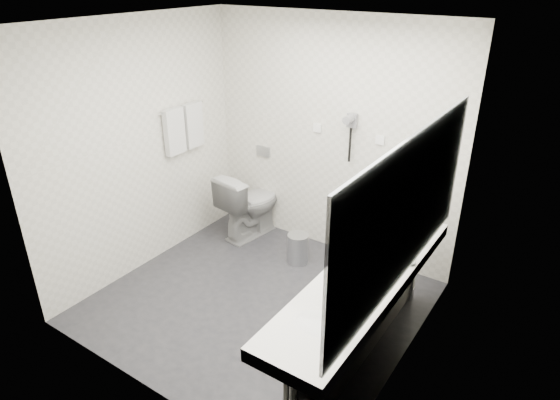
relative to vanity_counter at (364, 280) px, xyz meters
The scene contains 31 objects.
floor 1.39m from the vanity_counter, 169.92° to the left, with size 2.80×2.80×0.00m, color #2A292F.
ceiling 2.05m from the vanity_counter, 169.92° to the left, with size 2.80×2.80×0.00m, color white.
wall_back 1.93m from the vanity_counter, 126.87° to the left, with size 2.80×2.80×0.00m, color silver.
wall_front 1.64m from the vanity_counter, 135.64° to the right, with size 2.80×2.80×0.00m, color silver.
wall_left 2.57m from the vanity_counter, behind, with size 2.60×2.60×0.00m, color silver.
wall_right 0.56m from the vanity_counter, 36.03° to the left, with size 2.60×2.60×0.00m, color silver.
vanity_counter is the anchor object (origin of this frame).
vanity_panel 0.43m from the vanity_counter, ahead, with size 0.03×2.15×0.75m, color gray.
vanity_post_far 1.12m from the vanity_counter, 86.97° to the left, with size 0.06×0.06×0.75m, color silver.
mirror 0.70m from the vanity_counter, ahead, with size 0.02×2.20×1.05m, color #B2BCC6.
basin_near 0.65m from the vanity_counter, 90.00° to the right, with size 0.40×0.31×0.05m, color white.
basin_far 0.65m from the vanity_counter, 90.00° to the left, with size 0.40×0.31×0.05m, color white.
faucet_near 0.69m from the vanity_counter, 73.30° to the right, with size 0.04×0.04×0.15m, color silver.
faucet_far 0.69m from the vanity_counter, 73.30° to the left, with size 0.04×0.04×0.15m, color silver.
soap_bottle_a 0.14m from the vanity_counter, 11.84° to the left, with size 0.05×0.05×0.11m, color white.
soap_bottle_b 0.16m from the vanity_counter, 43.27° to the left, with size 0.07×0.07×0.09m, color white.
soap_bottle_c 0.11m from the vanity_counter, 91.45° to the left, with size 0.04×0.04×0.11m, color white.
glass_left 0.41m from the vanity_counter, 54.10° to the left, with size 0.07×0.07×0.12m, color silver.
glass_right 0.45m from the vanity_counter, 69.65° to the left, with size 0.06×0.06×0.11m, color silver.
toilet 2.35m from the vanity_counter, 148.52° to the left, with size 0.44×0.78×0.79m, color white.
flush_plate 2.48m from the vanity_counter, 143.06° to the left, with size 0.18×0.02×0.12m, color #B2B5BA.
pedal_bin 1.68m from the vanity_counter, 139.83° to the left, with size 0.23×0.23×0.32m, color #B2B5BA.
bin_lid 1.62m from the vanity_counter, 139.83° to the left, with size 0.23×0.23×0.01m, color #B2B5BA.
towel_rail 2.69m from the vanity_counter, 163.14° to the left, with size 0.02×0.02×0.62m, color silver.
towel_near 2.59m from the vanity_counter, 166.10° to the left, with size 0.07×0.24×0.48m, color silver.
towel_far 2.67m from the vanity_counter, 160.15° to the left, with size 0.07×0.24×0.48m, color silver.
dryer_cradle 1.85m from the vanity_counter, 120.76° to the left, with size 0.10×0.04×0.14m, color gray.
dryer_barrel 1.81m from the vanity_counter, 122.01° to the left, with size 0.08×0.08×0.14m, color gray.
dryer_cord 1.76m from the vanity_counter, 121.02° to the left, with size 0.02×0.02×0.35m, color black.
switch_plate_a 2.04m from the vanity_counter, 130.59° to the left, with size 0.09×0.02×0.09m, color white.
switch_plate_b 1.69m from the vanity_counter, 111.13° to the left, with size 0.09×0.02×0.09m, color white.
Camera 1 is at (2.27, -2.99, 2.87)m, focal length 31.34 mm.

